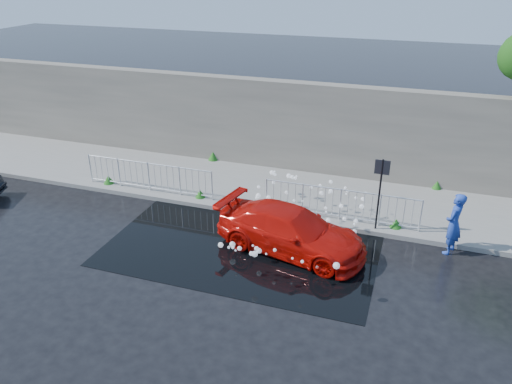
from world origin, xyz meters
TOP-DOWN VIEW (x-y plane):
  - ground at (0.00, 0.00)m, footprint 90.00×90.00m
  - pavement at (0.00, 5.00)m, footprint 30.00×4.00m
  - curb at (0.00, 3.00)m, footprint 30.00×0.25m
  - retaining_wall at (0.00, 7.20)m, footprint 30.00×0.60m
  - puddle at (0.50, 1.00)m, footprint 8.00×5.00m
  - sign_post at (4.20, 3.10)m, footprint 0.45×0.06m
  - railing_left at (-4.00, 3.35)m, footprint 5.05×0.05m
  - railing_right at (3.00, 3.35)m, footprint 5.05×0.05m
  - weeds at (-0.20, 4.56)m, footprint 12.17×3.93m
  - water_spray at (1.87, 2.32)m, footprint 3.69×5.51m
  - red_car at (1.93, 1.25)m, footprint 4.80×2.72m
  - person at (6.41, 2.65)m, footprint 0.66×0.81m

SIDE VIEW (x-z plane):
  - ground at x=0.00m, z-range 0.00..0.00m
  - puddle at x=0.50m, z-range 0.00..0.01m
  - pavement at x=0.00m, z-range 0.00..0.15m
  - curb at x=0.00m, z-range 0.00..0.16m
  - weeds at x=-0.20m, z-range 0.13..0.50m
  - red_car at x=1.93m, z-range 0.00..1.31m
  - water_spray at x=1.87m, z-range 0.16..1.21m
  - railing_left at x=-4.00m, z-range 0.19..1.29m
  - railing_right at x=3.00m, z-range 0.19..1.29m
  - person at x=6.41m, z-range 0.00..1.90m
  - sign_post at x=4.20m, z-range 0.47..2.97m
  - retaining_wall at x=0.00m, z-range 0.15..3.65m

